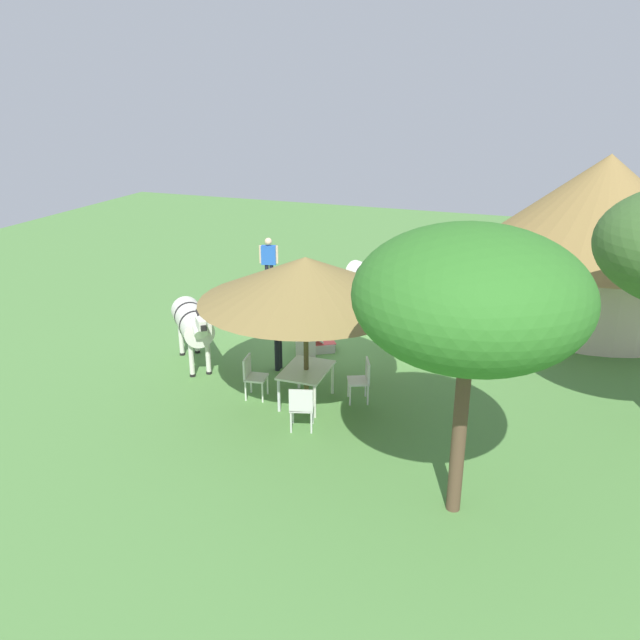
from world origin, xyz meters
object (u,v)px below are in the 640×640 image
Objects in this scene: patio_chair_near_hut at (301,406)px; acacia_tree_left_background at (471,297)px; shade_umbrella at (305,279)px; patio_chair_near_lawn at (306,356)px; standing_watcher at (269,259)px; zebra_nearest_camera at (374,279)px; zebra_toward_hut at (193,323)px; zebra_by_umbrella at (427,307)px; patio_chair_east_end at (362,378)px; striped_lounge_chair at (318,340)px; thatched_hut at (600,232)px; patio_chair_west_end at (252,374)px; patio_dining_table at (306,373)px; guest_beside_umbrella at (278,328)px.

acacia_tree_left_background reaches higher than patio_chair_near_hut.
shade_umbrella is 2.39m from patio_chair_near_lawn.
standing_watcher is (-7.71, -4.16, 0.48)m from patio_chair_near_hut.
shade_umbrella is 4.62× the size of patio_chair_near_lawn.
zebra_nearest_camera is at bearing 77.88° from patio_chair_near_hut.
shade_umbrella is 2.18× the size of zebra_toward_hut.
zebra_nearest_camera is 2.72m from zebra_by_umbrella.
patio_chair_east_end is 0.95× the size of striped_lounge_chair.
zebra_nearest_camera is at bearing 151.96° from standing_watcher.
thatched_hut is 7.22× the size of patio_chair_east_end.
acacia_tree_left_background is (3.53, 3.82, 2.91)m from patio_chair_near_lawn.
shade_umbrella reaches higher than striped_lounge_chair.
shade_umbrella is 2.05× the size of zebra_nearest_camera.
thatched_hut is at bearing -156.11° from patio_chair_near_lawn.
thatched_hut reaches higher than zebra_nearest_camera.
zebra_by_umbrella reaches higher than patio_chair_near_lawn.
zebra_nearest_camera reaches higher than patio_chair_near_lawn.
standing_watcher reaches higher than zebra_toward_hut.
thatched_hut reaches higher than patio_chair_near_lawn.
patio_chair_east_end is at bearing 97.31° from patio_chair_west_end.
patio_chair_near_hut is (1.09, 0.33, -0.13)m from patio_dining_table.
shade_umbrella reaches higher than guest_beside_umbrella.
thatched_hut reaches higher than patio_chair_east_end.
zebra_nearest_camera reaches higher than patio_dining_table.
shade_umbrella is 2.39m from patio_chair_west_end.
standing_watcher is (-6.16, -4.88, 0.48)m from patio_chair_east_end.
patio_chair_west_end is at bearing 111.29° from zebra_toward_hut.
patio_chair_near_hut is 1.70m from patio_chair_east_end.
acacia_tree_left_background is at bearing 53.88° from patio_dining_table.
acacia_tree_left_background is (5.10, 4.11, 3.17)m from striped_lounge_chair.
patio_chair_near_hut is 3.94m from zebra_toward_hut.
patio_dining_table is 1.15m from patio_chair_near_lawn.
striped_lounge_chair is at bearing -101.66° from patio_chair_near_lawn.
shade_umbrella is 2.51× the size of standing_watcher.
patio_chair_east_end is at bearing 6.38° from striped_lounge_chair.
patio_dining_table is at bearing -126.12° from acacia_tree_left_background.
patio_chair_east_end is 4.17m from zebra_toward_hut.
guest_beside_umbrella is 0.73× the size of zebra_by_umbrella.
thatched_hut is at bearing 174.75° from zebra_toward_hut.
shade_umbrella is 4.62× the size of patio_chair_near_hut.
striped_lounge_chair is 7.28m from acacia_tree_left_background.
guest_beside_umbrella is at bearing -129.85° from zebra_by_umbrella.
thatched_hut is 5.25m from zebra_by_umbrella.
striped_lounge_chair is at bearing 175.59° from zebra_toward_hut.
guest_beside_umbrella is at bearing -129.41° from acacia_tree_left_background.
standing_watcher is (-6.79, -2.71, 0.48)m from patio_chair_west_end.
zebra_nearest_camera is at bearing -177.62° from patio_dining_table.
thatched_hut reaches higher than acacia_tree_left_background.
patio_dining_table is at bearing 90.00° from patio_chair_near_lawn.
patio_chair_east_end is at bearing 113.30° from patio_dining_table.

